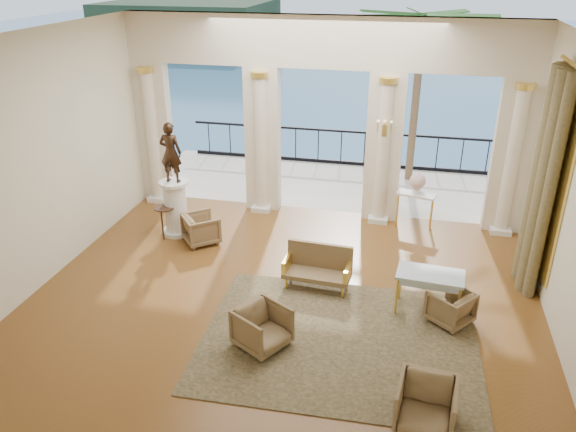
% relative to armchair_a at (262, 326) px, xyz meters
% --- Properties ---
extents(floor, '(9.00, 9.00, 0.00)m').
position_rel_armchair_a_xyz_m(floor, '(0.02, 1.40, -0.37)').
color(floor, '#4F230A').
rests_on(floor, ground).
extents(room_walls, '(9.00, 9.00, 9.00)m').
position_rel_armchair_a_xyz_m(room_walls, '(0.02, 0.28, 2.50)').
color(room_walls, '#F0E8C9').
rests_on(room_walls, ground).
extents(arcade, '(9.00, 0.56, 4.50)m').
position_rel_armchair_a_xyz_m(arcade, '(0.02, 5.22, 2.21)').
color(arcade, beige).
rests_on(arcade, ground).
extents(terrace, '(10.00, 3.60, 0.10)m').
position_rel_armchair_a_xyz_m(terrace, '(0.02, 7.20, -0.42)').
color(terrace, '#A7A18B').
rests_on(terrace, ground).
extents(balustrade, '(9.00, 0.06, 1.03)m').
position_rel_armchair_a_xyz_m(balustrade, '(0.02, 8.80, 0.03)').
color(balustrade, black).
rests_on(balustrade, terrace).
extents(palm_tree, '(2.00, 2.00, 4.50)m').
position_rel_armchair_a_xyz_m(palm_tree, '(2.02, 8.00, 3.72)').
color(palm_tree, '#4C3823').
rests_on(palm_tree, terrace).
extents(headland, '(22.00, 18.00, 6.00)m').
position_rel_armchair_a_xyz_m(headland, '(-29.98, 71.40, -3.37)').
color(headland, black).
rests_on(headland, sea).
extents(sea, '(160.00, 160.00, 0.00)m').
position_rel_armchair_a_xyz_m(sea, '(0.02, 61.40, -6.37)').
color(sea, '#295988').
rests_on(sea, ground).
extents(curtain, '(0.33, 1.40, 4.09)m').
position_rel_armchair_a_xyz_m(curtain, '(4.30, 2.90, 1.64)').
color(curtain, brown).
rests_on(curtain, ground).
extents(window_frame, '(0.04, 1.60, 3.40)m').
position_rel_armchair_a_xyz_m(window_frame, '(4.49, 2.90, 1.73)').
color(window_frame, gold).
rests_on(window_frame, room_walls).
extents(wall_sconce, '(0.30, 0.11, 0.33)m').
position_rel_armchair_a_xyz_m(wall_sconce, '(1.42, 4.91, 1.85)').
color(wall_sconce, gold).
rests_on(wall_sconce, arcade).
extents(rug, '(4.47, 3.54, 0.02)m').
position_rel_armchair_a_xyz_m(rug, '(1.17, 0.39, -0.36)').
color(rug, '#282F17').
rests_on(rug, ground).
extents(armchair_a, '(0.96, 0.97, 0.75)m').
position_rel_armchair_a_xyz_m(armchair_a, '(0.00, 0.00, 0.00)').
color(armchair_a, '#4E3C24').
rests_on(armchair_a, ground).
extents(armchair_b, '(0.81, 0.76, 0.76)m').
position_rel_armchair_a_xyz_m(armchair_b, '(2.49, -1.16, 0.01)').
color(armchair_b, '#4E3C24').
rests_on(armchair_b, ground).
extents(armchair_c, '(0.85, 0.86, 0.65)m').
position_rel_armchair_a_xyz_m(armchair_c, '(2.89, 1.31, -0.05)').
color(armchair_c, '#4E3C24').
rests_on(armchair_c, ground).
extents(armchair_d, '(0.93, 0.93, 0.70)m').
position_rel_armchair_a_xyz_m(armchair_d, '(-2.19, 3.13, -0.02)').
color(armchair_d, '#4E3C24').
rests_on(armchair_d, ground).
extents(settee, '(1.26, 0.60, 0.81)m').
position_rel_armchair_a_xyz_m(settee, '(0.54, 1.95, 0.03)').
color(settee, '#4E3C24').
rests_on(settee, ground).
extents(game_table, '(1.16, 0.69, 0.76)m').
position_rel_armchair_a_xyz_m(game_table, '(2.52, 1.53, 0.31)').
color(game_table, '#ACC7D7').
rests_on(game_table, ground).
extents(pedestal, '(0.67, 0.67, 1.22)m').
position_rel_armchair_a_xyz_m(pedestal, '(-2.89, 3.44, 0.21)').
color(pedestal, silver).
rests_on(pedestal, ground).
extents(statue, '(0.48, 0.32, 1.30)m').
position_rel_armchair_a_xyz_m(statue, '(-2.89, 3.44, 1.50)').
color(statue, '#312115').
rests_on(statue, pedestal).
extents(console_table, '(0.90, 0.53, 0.80)m').
position_rel_armchair_a_xyz_m(console_table, '(2.22, 4.95, 0.29)').
color(console_table, silver).
rests_on(console_table, ground).
extents(urn, '(0.36, 0.36, 0.47)m').
position_rel_armchair_a_xyz_m(urn, '(2.22, 4.95, 0.70)').
color(urn, white).
rests_on(urn, console_table).
extents(side_table, '(0.44, 0.44, 0.71)m').
position_rel_armchair_a_xyz_m(side_table, '(-3.04, 3.20, 0.24)').
color(side_table, black).
rests_on(side_table, ground).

